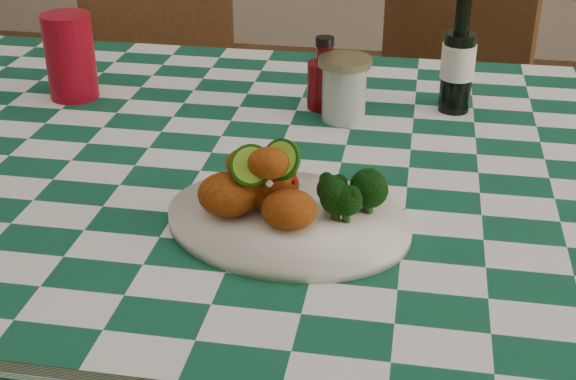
% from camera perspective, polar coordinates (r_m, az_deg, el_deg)
% --- Properties ---
extents(dining_table, '(1.66, 1.06, 0.79)m').
position_cam_1_polar(dining_table, '(1.45, -0.78, -11.80)').
color(dining_table, '#114D34').
rests_on(dining_table, ground).
extents(plate, '(0.37, 0.31, 0.02)m').
position_cam_1_polar(plate, '(1.05, -0.00, -2.23)').
color(plate, white).
rests_on(plate, dining_table).
extents(fried_chicken_pile, '(0.15, 0.11, 0.09)m').
position_cam_1_polar(fried_chicken_pile, '(1.02, -1.26, 0.62)').
color(fried_chicken_pile, '#A1420F').
rests_on(fried_chicken_pile, plate).
extents(broccoli_side, '(0.07, 0.07, 0.05)m').
position_cam_1_polar(broccoli_side, '(1.03, 4.41, -0.51)').
color(broccoli_side, black).
rests_on(broccoli_side, plate).
extents(red_tumbler, '(0.11, 0.11, 0.15)m').
position_cam_1_polar(red_tumbler, '(1.50, -15.22, 9.15)').
color(red_tumbler, maroon).
rests_on(red_tumbler, dining_table).
extents(ketchup_bottle, '(0.07, 0.07, 0.13)m').
position_cam_1_polar(ketchup_bottle, '(1.41, 2.59, 8.31)').
color(ketchup_bottle, '#64050A').
rests_on(ketchup_bottle, dining_table).
extents(mason_jar, '(0.12, 0.12, 0.11)m').
position_cam_1_polar(mason_jar, '(1.36, 4.01, 7.16)').
color(mason_jar, '#B2BCBA').
rests_on(mason_jar, dining_table).
extents(beer_bottle, '(0.07, 0.07, 0.21)m').
position_cam_1_polar(beer_bottle, '(1.41, 12.06, 9.51)').
color(beer_bottle, black).
rests_on(beer_bottle, dining_table).
extents(wooden_chair_left, '(0.52, 0.53, 0.87)m').
position_cam_1_polar(wooden_chair_left, '(2.11, -8.29, 2.74)').
color(wooden_chair_left, '#472814').
rests_on(wooden_chair_left, ground).
extents(wooden_chair_right, '(0.52, 0.53, 0.86)m').
position_cam_1_polar(wooden_chair_right, '(2.05, 9.24, 1.69)').
color(wooden_chair_right, '#472814').
rests_on(wooden_chair_right, ground).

